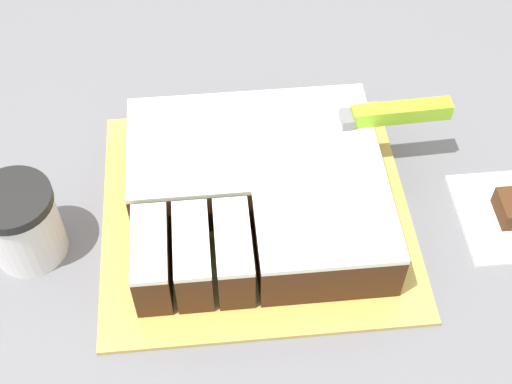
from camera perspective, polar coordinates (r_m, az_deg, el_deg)
The scene contains 5 objects.
countertop at distance 1.31m, azimuth 0.80°, elevation -12.86°, with size 1.40×1.10×0.88m.
cake_board at distance 0.92m, azimuth 0.00°, elevation -1.58°, with size 0.39×0.37×0.01m.
cake at distance 0.89m, azimuth 0.20°, elevation 0.17°, with size 0.31×0.29×0.08m.
knife at distance 0.92m, azimuth 9.23°, elevation 6.00°, with size 0.35×0.04×0.02m.
coffee_cup at distance 0.89m, azimuth -18.22°, elevation -2.40°, with size 0.09×0.09×0.11m.
Camera 1 is at (-0.07, -0.57, 1.62)m, focal length 50.00 mm.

